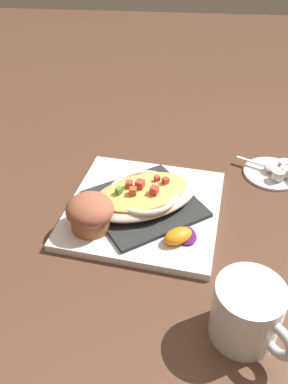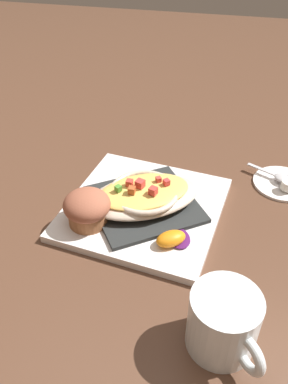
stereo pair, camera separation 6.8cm
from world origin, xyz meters
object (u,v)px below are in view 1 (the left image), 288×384
Objects in this scene: orange_garnish at (180,236)px; spoon at (271,168)px; square_plate at (144,208)px; coffee_mug at (247,315)px; muffin at (90,213)px; creamer_saucer at (272,172)px; gratin_dish at (144,194)px; creamer_cup_2 at (284,165)px; creamer_cup_1 at (286,171)px; creamer_cup_0 at (278,174)px.

spoon is (0.17, 0.21, -0.01)m from orange_garnish.
square_plate is 0.27m from coffee_mug.
muffin reaches higher than creamer_saucer.
muffin is 0.74× the size of coffee_mug.
creamer_cup_2 is at bearing 28.90° from gratin_dish.
orange_garnish is (0.06, -0.08, 0.02)m from square_plate.
creamer_cup_1 is at bearing -91.05° from creamer_cup_2.
muffin is 0.40m from creamer_cup_2.
creamer_saucer is (0.24, 0.14, -0.00)m from square_plate.
gratin_dish is 0.28m from spoon.
creamer_cup_2 reaches higher than spoon.
creamer_saucer is 1.20× the size of spoon.
creamer_cup_0 is at bearing -78.40° from creamer_saucer.
muffin is 0.38m from spoon.
creamer_cup_0 is at bearing 45.86° from orange_garnish.
orange_garnish is at bearing -50.44° from square_plate.
spoon is 0.03m from creamer_cup_1.
creamer_cup_0 is 0.02m from creamer_cup_1.
coffee_mug is at bearing -103.61° from spoon.
square_plate is 10.77× the size of creamer_cup_0.
creamer_saucer is 0.01m from spoon.
orange_garnish is at bearing -6.39° from muffin.
creamer_cup_0 is at bearing 24.23° from gratin_dish.
spoon reaches higher than square_plate.
creamer_cup_1 is at bearing 28.30° from muffin.
creamer_cup_0 is at bearing -71.85° from spoon.
creamer_cup_2 is (0.02, 0.01, 0.01)m from creamer_saucer.
gratin_dish is 0.10m from muffin.
muffin is 0.39m from creamer_cup_1.
creamer_cup_1 is (0.26, 0.12, -0.02)m from gratin_dish.
coffee_mug is (0.23, -0.16, -0.01)m from muffin.
creamer_cup_0 is at bearing 27.76° from muffin.
spoon is at bearing 153.16° from creamer_cup_1.
muffin is 0.69× the size of creamer_saucer.
gratin_dish is at bearing -150.02° from spoon.
orange_garnish is 0.28m from spoon.
muffin reaches higher than gratin_dish.
coffee_mug is 0.37m from creamer_cup_1.
creamer_cup_2 reaches higher than square_plate.
coffee_mug is 4.32× the size of creamer_cup_2.
creamer_cup_0 is at bearing -116.84° from creamer_cup_2.
coffee_mug is (0.15, -0.22, 0.03)m from square_plate.
coffee_mug is 4.32× the size of creamer_cup_1.
muffin is 3.21× the size of creamer_cup_1.
square_plate is at bearing -150.03° from spoon.
orange_garnish is at bearing -129.04° from spoon.
creamer_saucer is 4.62× the size of creamer_cup_0.
muffin reaches higher than creamer_cup_0.
creamer_saucer is at bearing 75.79° from coffee_mug.
orange_garnish is at bearing 120.35° from coffee_mug.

